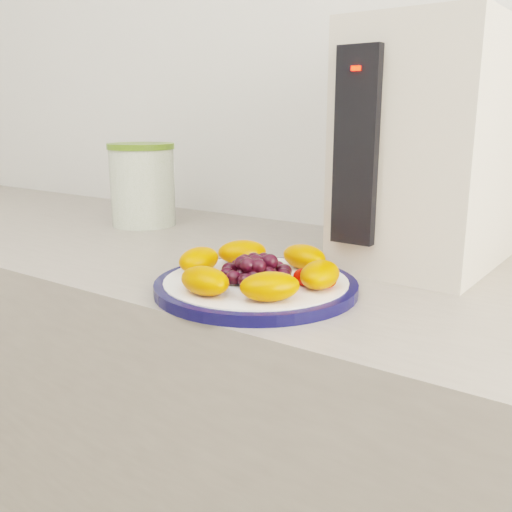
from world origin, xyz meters
The scene contains 11 objects.
wall_back centered at (0.00, 1.51, 1.30)m, with size 3.50×0.02×2.60m, color silver.
counter centered at (0.00, 1.20, 0.45)m, with size 3.50×0.60×0.90m, color gray.
cabinet_face centered at (0.00, 1.20, 0.42)m, with size 3.48×0.58×0.84m, color #937658.
plate_rim centered at (0.12, 1.03, 0.91)m, with size 0.28×0.28×0.01m, color #0A0C38.
plate_face centered at (0.12, 1.03, 0.91)m, with size 0.25×0.25×0.02m, color white.
canister centered at (-0.36, 1.28, 0.98)m, with size 0.14×0.14×0.16m, color #355A0C.
canister_lid centered at (-0.36, 1.28, 1.07)m, with size 0.14×0.14×0.01m, color #4D6C20.
appliance_body centered at (0.25, 1.32, 1.08)m, with size 0.21×0.29×0.37m, color beige.
appliance_panel centered at (0.19, 1.17, 1.09)m, with size 0.06×0.02×0.27m, color black.
appliance_led centered at (0.19, 1.16, 1.19)m, with size 0.01×0.01×0.01m, color #FF0C05.
fruit_plate centered at (0.12, 1.03, 0.93)m, with size 0.24×0.24×0.04m.
Camera 1 is at (0.55, 0.43, 1.14)m, focal length 40.00 mm.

